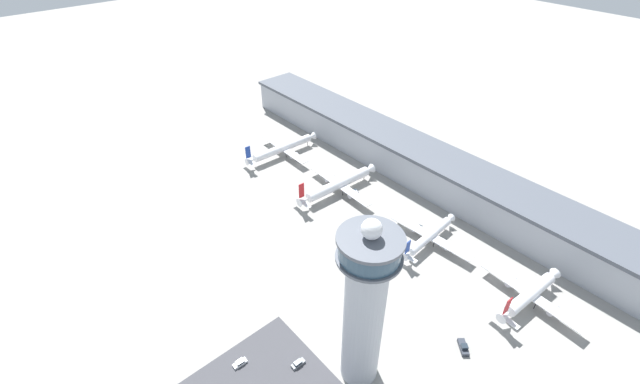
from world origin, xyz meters
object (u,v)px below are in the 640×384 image
Objects in this scene: service_truck_catering at (463,347)px; airplane_gate_charlie at (430,236)px; control_tower at (365,306)px; airplane_gate_delta at (530,295)px; service_truck_fuel at (355,194)px; service_truck_baggage at (420,230)px; car_red_hatchback at (298,364)px; car_silver_sedan at (240,363)px; airplane_gate_alpha at (283,148)px; airplane_gate_bravo at (338,184)px.

airplane_gate_charlie is at bearing 140.43° from service_truck_catering.
airplane_gate_delta is (20.85, 63.41, -25.75)m from control_tower.
airplane_gate_charlie reaches higher than service_truck_fuel.
car_red_hatchback is at bearing -79.29° from service_truck_baggage.
service_truck_catering reaches higher than car_silver_sedan.
service_truck_fuel is 97.48m from car_silver_sedan.
control_tower reaches higher than service_truck_fuel.
airplane_gate_alpha is 96.01m from airplane_gate_charlie.
service_truck_baggage is (-7.07, 3.34, -3.16)m from airplane_gate_charlie.
car_red_hatchback is at bearing -114.26° from airplane_gate_delta.
service_truck_baggage is (44.01, 7.03, -3.62)m from airplane_gate_bravo.
airplane_gate_charlie is 8.20× the size of car_silver_sedan.
control_tower is at bearing -66.56° from service_truck_baggage.
airplane_gate_bravo is 9.99× the size of car_red_hatchback.
car_silver_sedan is at bearing -66.23° from service_truck_fuel.
airplane_gate_alpha is 1.16× the size of airplane_gate_delta.
control_tower is 13.03× the size of car_red_hatchback.
control_tower reaches higher than airplane_gate_delta.
service_truck_baggage is at bearing 177.67° from airplane_gate_delta.
airplane_gate_delta reaches higher than airplane_gate_alpha.
airplane_gate_charlie reaches higher than service_truck_catering.
airplane_gate_charlie is 5.81× the size of service_truck_fuel.
car_silver_sedan is at bearing -88.24° from service_truck_baggage.
airplane_gate_alpha is at bearing -175.68° from service_truck_fuel.
airplane_gate_delta is (138.09, 4.64, 0.10)m from airplane_gate_alpha.
airplane_gate_charlie reaches higher than car_red_hatchback.
airplane_gate_delta is 4.95× the size of service_truck_baggage.
control_tower is at bearing 43.66° from car_red_hatchback.
airplane_gate_alpha is 138.17m from airplane_gate_delta.
control_tower is 77.13m from service_truck_baggage.
control_tower is 71.54m from airplane_gate_delta.
airplane_gate_alpha is at bearing 179.51° from airplane_gate_bravo.
airplane_gate_bravo is (-72.37, 58.38, -25.82)m from control_tower.
car_silver_sedan is at bearing -42.91° from airplane_gate_alpha.
car_silver_sedan is (39.29, -89.21, -0.51)m from service_truck_fuel.
airplane_gate_charlie is (95.95, 3.31, -0.44)m from airplane_gate_alpha.
airplane_gate_charlie is (-21.29, 62.07, -26.28)m from control_tower.
airplane_gate_alpha is 126.12m from car_red_hatchback.
service_truck_fuel is (-85.68, -0.68, -3.60)m from airplane_gate_delta.
car_silver_sedan is at bearing -61.11° from airplane_gate_bravo.
car_red_hatchback is at bearing -34.66° from airplane_gate_alpha.
service_truck_baggage is (36.46, 2.69, -0.09)m from service_truck_fuel.
control_tower is at bearing 46.05° from car_silver_sedan.
car_silver_sedan is at bearing -133.95° from control_tower.
airplane_gate_charlie is at bearing 95.89° from car_red_hatchback.
airplane_gate_bravo is at bearing 141.11° from control_tower.
control_tower reaches higher than airplane_gate_alpha.
car_silver_sedan is (-42.27, -57.14, -0.28)m from service_truck_catering.
control_tower is 35.21m from car_red_hatchback.
car_red_hatchback is (51.28, -75.65, -0.47)m from service_truck_fuel.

